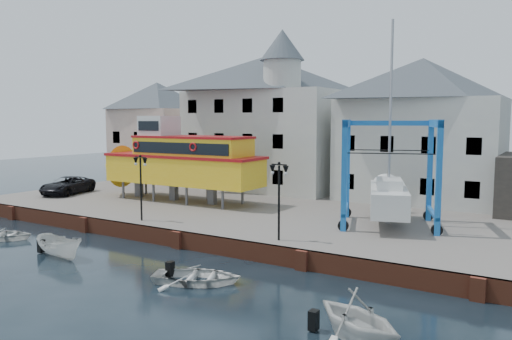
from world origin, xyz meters
The scene contains 14 objects.
ground centered at (0.00, 0.00, 0.00)m, with size 140.00×140.00×0.00m, color black.
hardstanding centered at (0.00, 11.00, 0.50)m, with size 44.00×22.00×1.00m, color #6D655D.
quay_wall centered at (0.00, 0.10, 0.50)m, with size 44.00×0.47×1.00m.
building_pink centered at (-18.00, 18.00, 6.15)m, with size 8.00×7.00×10.30m.
building_white_main centered at (-4.87, 18.39, 7.34)m, with size 14.00×8.30×14.00m.
building_white_right centered at (9.00, 19.00, 6.60)m, with size 12.00×8.00×11.20m.
lamp_post_left centered at (-4.00, 1.20, 4.17)m, with size 1.12×0.32×4.20m.
lamp_post_right centered at (6.00, 1.20, 4.17)m, with size 1.12×0.32×4.20m.
tour_boat centered at (-7.55, 8.44, 4.16)m, with size 15.43×3.89×6.70m.
travel_lift centered at (9.60, 8.60, 3.06)m, with size 6.88×8.39×12.32m.
van centered at (-17.70, 6.21, 1.74)m, with size 2.46×5.34×1.48m, color black.
motorboat_a centered at (-4.18, -4.78, 0.00)m, with size 1.34×3.55×1.37m, color silver.
motorboat_b centered at (4.79, -4.28, 0.00)m, with size 2.88×4.04×0.84m, color silver.
motorboat_d centered at (-10.72, -4.09, 0.00)m, with size 2.69×3.77×0.78m, color silver.
Camera 1 is at (18.64, -21.63, 7.39)m, focal length 35.00 mm.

